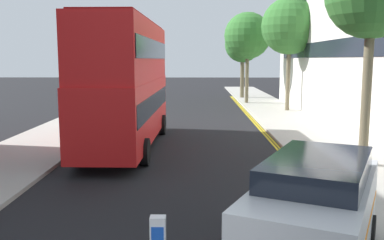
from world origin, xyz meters
name	(u,v)px	position (x,y,z in m)	size (l,w,h in m)	color
sidewalk_right	(319,141)	(6.50, 16.00, 0.07)	(4.00, 80.00, 0.14)	#ADA89E
sidewalk_left	(48,141)	(-6.50, 16.00, 0.07)	(4.00, 80.00, 0.14)	#ADA89E
kerb_line_outer	(283,151)	(4.40, 14.00, 0.00)	(0.10, 56.00, 0.01)	yellow
kerb_line_inner	(279,151)	(4.24, 14.00, 0.00)	(0.10, 56.00, 0.01)	yellow
double_decker_bus_away	(127,80)	(-2.46, 14.85, 3.03)	(2.93, 10.85, 5.64)	red
taxi_minivan	(314,215)	(2.89, 3.54, 1.07)	(3.75, 5.15, 2.12)	silver
street_tree_mid	(290,26)	(7.48, 28.10, 6.36)	(4.19, 4.19, 8.34)	#6B6047
street_tree_far	(243,45)	(5.19, 39.08, 5.37)	(3.56, 3.56, 7.06)	#6B6047
street_tree_distant	(248,36)	(5.05, 33.75, 5.97)	(4.06, 4.06, 7.88)	#6B6047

